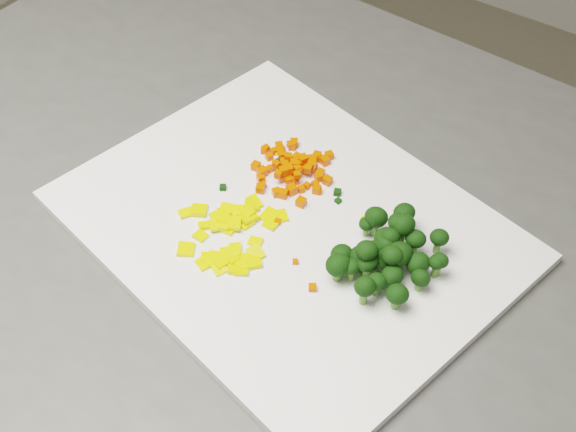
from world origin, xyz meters
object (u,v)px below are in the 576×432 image
Objects in this scene: carrot_pile at (293,165)px; broccoli_pile at (386,243)px; pepper_pile at (230,224)px; cutting_board at (288,226)px; counter_block at (285,411)px.

broccoli_pile reaches higher than carrot_pile.
carrot_pile is at bearing 85.40° from pepper_pile.
broccoli_pile reaches higher than pepper_pile.
broccoli_pile is (0.14, -0.05, 0.01)m from carrot_pile.
cutting_board is 0.07m from carrot_pile.
carrot_pile is 0.86× the size of pepper_pile.
cutting_board reaches higher than counter_block.
broccoli_pile is at bearing 5.70° from cutting_board.
counter_block is 0.48m from carrot_pile.
cutting_board is (0.03, -0.03, 0.46)m from counter_block.
cutting_board is at bearing -174.30° from broccoli_pile.
carrot_pile is at bearing 159.91° from broccoli_pile.
broccoli_pile reaches higher than cutting_board.
cutting_board is at bearing -48.87° from counter_block.
cutting_board is 4.50× the size of carrot_pile.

